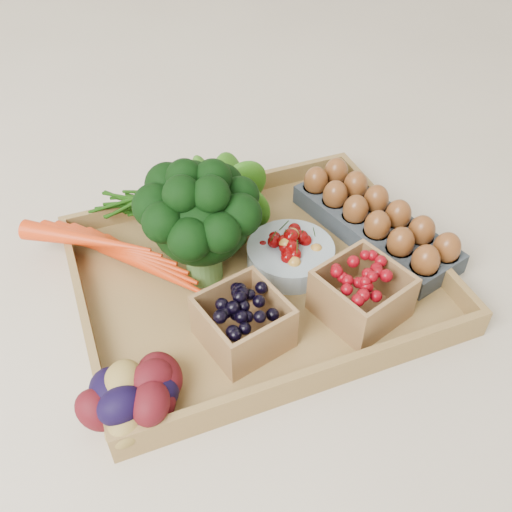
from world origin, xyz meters
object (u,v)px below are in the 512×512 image
object	(u,v)px
tray	(256,280)
egg_carton	(374,227)
cherry_bowl	(290,256)
broccoli	(202,241)

from	to	relation	value
tray	egg_carton	bearing A→B (deg)	5.37
cherry_bowl	egg_carton	distance (m)	0.16
broccoli	cherry_bowl	distance (m)	0.15
broccoli	egg_carton	bearing A→B (deg)	-2.09
cherry_bowl	broccoli	bearing A→B (deg)	169.58
tray	egg_carton	world-z (taller)	egg_carton
tray	cherry_bowl	distance (m)	0.07
tray	broccoli	xyz separation A→B (m)	(-0.08, 0.03, 0.08)
tray	cherry_bowl	world-z (taller)	cherry_bowl
tray	broccoli	size ratio (longest dim) A/B	2.91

